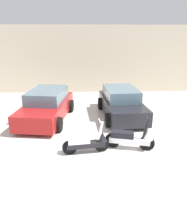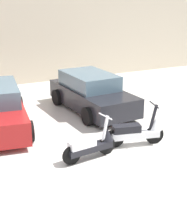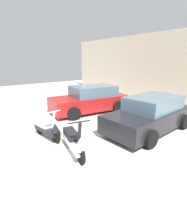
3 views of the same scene
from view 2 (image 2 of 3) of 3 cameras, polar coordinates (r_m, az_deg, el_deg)
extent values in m
plane|color=silver|center=(7.93, 2.39, -9.66)|extent=(28.00, 28.00, 0.00)
cube|color=beige|center=(15.19, -13.38, 12.02)|extent=(19.60, 0.12, 4.13)
cylinder|color=black|center=(8.60, 2.21, -5.56)|extent=(0.46, 0.14, 0.46)
cylinder|color=black|center=(8.10, -3.68, -7.21)|extent=(0.46, 0.14, 0.46)
cube|color=black|center=(8.31, -0.65, -6.01)|extent=(1.22, 0.44, 0.16)
cube|color=white|center=(8.14, -1.92, -5.29)|extent=(0.70, 0.35, 0.18)
cylinder|color=white|center=(8.39, 1.95, -2.79)|extent=(0.22, 0.11, 0.65)
cylinder|color=white|center=(8.27, 1.97, -0.71)|extent=(0.10, 0.53, 0.03)
cone|color=black|center=(8.49, 2.33, -3.78)|extent=(0.34, 0.34, 0.30)
cylinder|color=black|center=(9.31, 10.07, -3.74)|extent=(0.50, 0.20, 0.50)
cylinder|color=black|center=(8.96, 3.54, -4.39)|extent=(0.50, 0.20, 0.50)
cube|color=silver|center=(9.09, 6.89, -3.71)|extent=(1.33, 0.59, 0.17)
cube|color=black|center=(8.95, 5.53, -2.77)|extent=(0.77, 0.45, 0.19)
cylinder|color=black|center=(9.10, 9.92, -0.88)|extent=(0.24, 0.13, 0.70)
cylinder|color=black|center=(8.99, 10.04, 1.21)|extent=(0.16, 0.57, 0.03)
cone|color=silver|center=(9.20, 10.30, -1.95)|extent=(0.40, 0.40, 0.32)
cylinder|color=black|center=(9.44, -10.59, -3.16)|extent=(0.28, 0.60, 0.58)
cylinder|color=black|center=(11.65, -12.19, 1.08)|extent=(0.28, 0.60, 0.58)
cube|color=black|center=(11.68, -0.20, 2.46)|extent=(1.78, 3.81, 0.62)
cube|color=slate|center=(11.72, -0.74, 5.33)|extent=(1.49, 2.17, 0.49)
cylinder|color=black|center=(11.22, 6.28, 0.66)|extent=(0.23, 0.58, 0.57)
cylinder|color=black|center=(10.40, -0.94, -0.72)|extent=(0.23, 0.58, 0.57)
cylinder|color=black|center=(13.07, 0.40, 3.46)|extent=(0.23, 0.58, 0.57)
cylinder|color=black|center=(12.38, -6.07, 2.45)|extent=(0.23, 0.58, 0.57)
camera|label=1|loc=(3.28, 51.34, 6.07)|focal=35.00mm
camera|label=3|loc=(9.79, 34.67, 8.29)|focal=28.00mm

